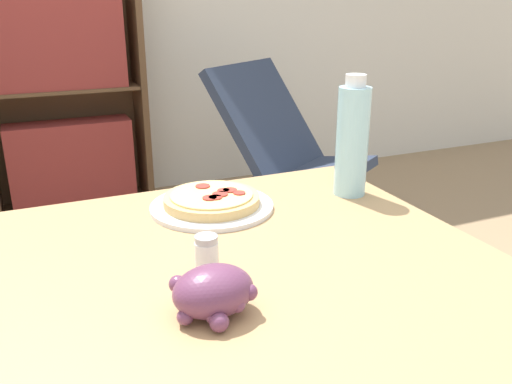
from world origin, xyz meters
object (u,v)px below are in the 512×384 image
object	(u,v)px
grape_bunch	(214,292)
bookshelf	(65,100)
pizza_on_plate	(212,202)
salt_shaker	(206,251)
lounge_chair_far	(292,183)
drink_bottle	(352,140)

from	to	relation	value
grape_bunch	bookshelf	bearing A→B (deg)	89.65
pizza_on_plate	salt_shaker	size ratio (longest dim) A/B	4.56
lounge_chair_far	salt_shaker	bearing A→B (deg)	-154.78
salt_shaker	bookshelf	bearing A→B (deg)	90.49
grape_bunch	salt_shaker	bearing A→B (deg)	75.62
lounge_chair_far	bookshelf	distance (m)	1.38
drink_bottle	bookshelf	xyz separation A→B (m)	(-0.44, 2.24, -0.25)
drink_bottle	grape_bunch	bearing A→B (deg)	-142.31
pizza_on_plate	grape_bunch	distance (m)	0.41
pizza_on_plate	salt_shaker	world-z (taller)	salt_shaker
salt_shaker	bookshelf	size ratio (longest dim) A/B	0.04
grape_bunch	lounge_chair_far	distance (m)	2.08
drink_bottle	salt_shaker	distance (m)	0.48
drink_bottle	lounge_chair_far	distance (m)	1.61
drink_bottle	lounge_chair_far	size ratio (longest dim) A/B	0.29
pizza_on_plate	salt_shaker	distance (m)	0.27
drink_bottle	lounge_chair_far	world-z (taller)	drink_bottle
salt_shaker	lounge_chair_far	xyz separation A→B (m)	(0.99, 1.59, -0.52)
drink_bottle	bookshelf	bearing A→B (deg)	101.19
pizza_on_plate	drink_bottle	xyz separation A→B (m)	(0.32, -0.04, 0.11)
salt_shaker	grape_bunch	bearing A→B (deg)	-104.38
grape_bunch	lounge_chair_far	world-z (taller)	lounge_chair_far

